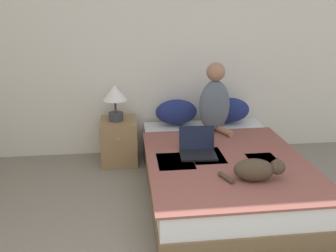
# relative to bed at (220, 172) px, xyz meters

# --- Properties ---
(wall_back) EXTENTS (6.20, 0.05, 2.55)m
(wall_back) POSITION_rel_bed_xyz_m (-0.49, 1.12, 1.07)
(wall_back) COLOR silver
(wall_back) RESTS_ON ground_plane
(bed) EXTENTS (1.45, 2.09, 0.42)m
(bed) POSITION_rel_bed_xyz_m (0.00, 0.00, 0.00)
(bed) COLOR brown
(bed) RESTS_ON ground_plane
(pillow_near) EXTENTS (0.49, 0.28, 0.29)m
(pillow_near) POSITION_rel_bed_xyz_m (-0.32, 0.88, 0.36)
(pillow_near) COLOR navy
(pillow_near) RESTS_ON bed
(pillow_far) EXTENTS (0.49, 0.28, 0.29)m
(pillow_far) POSITION_rel_bed_xyz_m (0.32, 0.88, 0.36)
(pillow_far) COLOR navy
(pillow_far) RESTS_ON bed
(person_sitting) EXTENTS (0.35, 0.34, 0.76)m
(person_sitting) POSITION_rel_bed_xyz_m (0.06, 0.59, 0.55)
(person_sitting) COLOR slate
(person_sitting) RESTS_ON bed
(cat_tabby) EXTENTS (0.51, 0.24, 0.19)m
(cat_tabby) POSITION_rel_bed_xyz_m (0.13, -0.60, 0.31)
(cat_tabby) COLOR #473828
(cat_tabby) RESTS_ON bed
(laptop_open) EXTENTS (0.35, 0.30, 0.25)m
(laptop_open) POSITION_rel_bed_xyz_m (-0.24, -0.03, 0.26)
(laptop_open) COLOR black
(laptop_open) RESTS_ON bed
(nightstand) EXTENTS (0.40, 0.47, 0.51)m
(nightstand) POSITION_rel_bed_xyz_m (-0.99, 0.82, 0.05)
(nightstand) COLOR #937047
(nightstand) RESTS_ON ground_plane
(table_lamp) EXTENTS (0.27, 0.27, 0.41)m
(table_lamp) POSITION_rel_bed_xyz_m (-1.02, 0.81, 0.58)
(table_lamp) COLOR #38383D
(table_lamp) RESTS_ON nightstand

